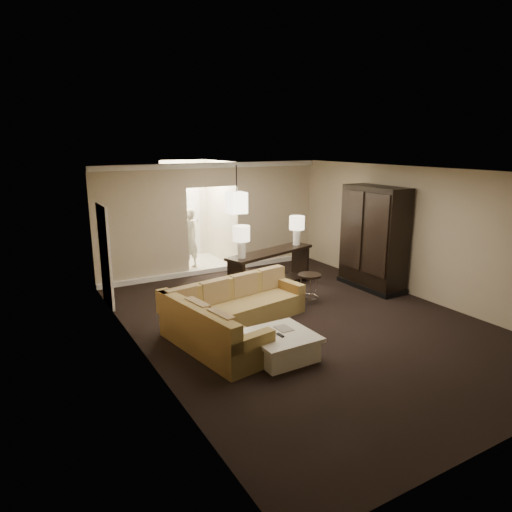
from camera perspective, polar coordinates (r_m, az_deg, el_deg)
ground at (r=8.72m, az=6.01°, el=-8.21°), size 8.00×8.00×0.00m
wall_back at (r=11.70m, az=-5.36°, el=4.70°), size 6.00×0.04×2.80m
wall_left at (r=7.01m, az=-14.02°, el=-2.07°), size 0.04×8.00×2.80m
wall_right at (r=10.32m, az=19.88°, el=2.65°), size 0.04×8.00×2.80m
ceiling at (r=8.09m, az=6.53°, el=10.46°), size 6.00×8.00×0.02m
crown_molding at (r=11.51m, az=-5.41°, el=11.20°), size 6.00×0.10×0.12m
baseboard at (r=11.95m, az=-5.11°, el=-1.69°), size 6.00×0.10×0.12m
side_door at (r=9.74m, az=-18.34°, el=0.02°), size 0.05×0.90×2.10m
foyer at (r=12.93m, az=-7.84°, el=5.08°), size 1.44×2.02×2.80m
sectional_sofa at (r=8.12m, az=-3.01°, el=-7.36°), size 2.88×2.55×0.83m
coffee_table at (r=7.29m, az=3.14°, el=-11.07°), size 1.01×1.01×0.42m
console_table at (r=10.38m, az=1.83°, el=-1.33°), size 2.40×1.13×0.90m
armoire at (r=10.71m, az=14.46°, el=1.93°), size 0.70×1.63×2.35m
drink_table at (r=9.65m, az=6.67°, el=-3.26°), size 0.49×0.49×0.61m
table_lamp_left at (r=9.56m, az=-1.84°, el=2.42°), size 0.36×0.36×0.69m
table_lamp_right at (r=10.86m, az=5.13°, el=3.79°), size 0.36×0.36×0.69m
pendant_light at (r=10.46m, az=-2.43°, el=6.69°), size 0.38×0.38×1.09m
person at (r=12.15m, az=-8.38°, el=2.53°), size 0.76×0.65×1.79m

